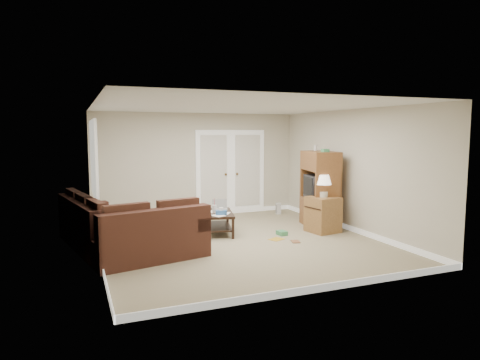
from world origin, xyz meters
name	(u,v)px	position (x,y,z in m)	size (l,w,h in m)	color
floor	(239,242)	(0.00, 0.00, 0.00)	(5.50, 5.50, 0.00)	gray
ceiling	(239,107)	(0.00, 0.00, 2.50)	(5.00, 5.50, 0.02)	silver
wall_left	(95,181)	(-2.50, 0.00, 1.25)	(0.02, 5.50, 2.50)	beige
wall_right	(352,171)	(2.50, 0.00, 1.25)	(0.02, 5.50, 2.50)	beige
wall_back	(198,165)	(0.00, 2.75, 1.25)	(5.00, 0.02, 2.50)	beige
wall_front	(319,196)	(0.00, -2.75, 1.25)	(5.00, 0.02, 2.50)	beige
baseboards	(239,239)	(0.00, 0.00, 0.05)	(5.00, 5.50, 0.10)	white
french_doors	(231,173)	(0.85, 2.71, 1.04)	(1.80, 0.05, 2.13)	white
window_left	(94,159)	(-2.46, 1.00, 1.55)	(0.05, 1.92, 1.42)	white
sectional_sofa	(119,232)	(-2.14, 0.12, 0.34)	(2.39, 2.91, 0.86)	#47251B
coffee_table	(219,221)	(-0.11, 0.80, 0.24)	(0.76, 1.15, 0.72)	black
tv_armoire	(320,189)	(2.09, 0.56, 0.83)	(0.75, 1.11, 1.76)	brown
side_cabinet	(323,211)	(1.90, 0.11, 0.43)	(0.64, 0.64, 1.18)	olive
space_heater	(278,209)	(1.91, 2.17, 0.14)	(0.11, 0.09, 0.28)	silver
floor_magazine	(276,239)	(0.74, -0.10, 0.00)	(0.28, 0.22, 0.01)	#C18E22
floor_greenbox	(282,233)	(0.99, 0.17, 0.04)	(0.16, 0.21, 0.08)	#3F8B57
floor_book	(292,242)	(0.91, -0.39, 0.01)	(0.15, 0.21, 0.02)	brown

